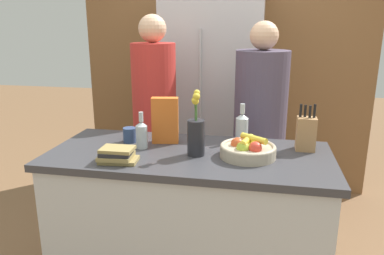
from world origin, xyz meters
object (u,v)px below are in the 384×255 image
Objects in this scene: flower_vase at (196,133)px; person_in_blue at (260,127)px; bottle_oil at (242,127)px; coffee_mug at (130,135)px; knife_block at (306,133)px; fruit_bowl at (248,149)px; cereal_box at (165,120)px; refrigerator at (213,99)px; bottle_vinegar at (142,134)px; book_stack at (117,155)px; person_at_sink at (155,117)px.

person_in_blue is at bearing 64.24° from flower_vase.
coffee_mug is at bearing -167.88° from bottle_oil.
knife_block is at bearing 2.65° from coffee_mug.
flower_vase is at bearing -161.13° from knife_block.
cereal_box is (-0.50, 0.16, 0.09)m from fruit_bowl.
refrigerator is 1.17× the size of person_in_blue.
cereal_box is 1.18× the size of bottle_oil.
flower_vase reaches higher than bottle_vinegar.
bottle_oil is 1.10× the size of bottle_vinegar.
book_stack is at bearing -162.74° from fruit_bowl.
fruit_bowl is 0.60m from bottle_vinegar.
flower_vase is 1.31× the size of cereal_box.
person_at_sink reaches higher than bottle_vinegar.
book_stack is at bearing -154.29° from flower_vase.
bottle_oil is at bearing 14.33° from cereal_box.
person_in_blue is at bearing 43.48° from bottle_vinegar.
flower_vase is at bearing 25.71° from book_stack.
knife_block is at bearing 21.63° from book_stack.
coffee_mug is 0.34m from book_stack.
coffee_mug reaches higher than book_stack.
cereal_box is at bearing -165.67° from bottle_oil.
person_at_sink is at bearing -156.09° from person_in_blue.
refrigerator is 9.30× the size of book_stack.
refrigerator reaches higher than bottle_vinegar.
person_in_blue is at bearing 42.28° from cereal_box.
bottle_vinegar is at bearing -112.10° from person_in_blue.
knife_block is 1.14m from person_at_sink.
flower_vase is 0.37m from bottle_oil.
refrigerator is 1.62m from book_stack.
person_at_sink is at bearing -114.43° from refrigerator.
coffee_mug is (-0.43, 0.15, -0.08)m from flower_vase.
person_at_sink is at bearing 137.00° from fruit_bowl.
refrigerator is 1.30m from coffee_mug.
book_stack is 0.87m from person_at_sink.
bottle_vinegar reaches higher than coffee_mug.
person_at_sink is (-0.00, 0.53, -0.02)m from coffee_mug.
person_in_blue is at bearing 118.60° from knife_block.
flower_vase reaches higher than knife_block.
person_at_sink is at bearing 100.02° from bottle_vinegar.
cereal_box is 0.17× the size of person_in_blue.
person_in_blue is at bearing -59.33° from refrigerator.
fruit_bowl is 0.69m from book_stack.
flower_vase is 0.33m from bottle_vinegar.
flower_vase is at bearing -82.80° from person_at_sink.
bottle_oil reaches higher than book_stack.
knife_block is 0.74× the size of flower_vase.
fruit_bowl is 1.13× the size of knife_block.
flower_vase is 1.69× the size of bottle_vinegar.
knife_block is 0.81m from cereal_box.
book_stack is 0.25m from bottle_vinegar.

